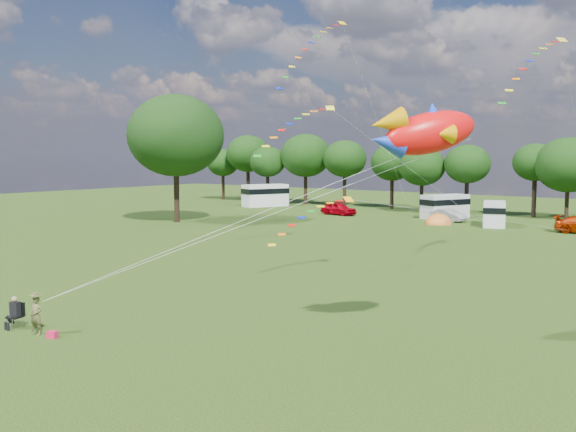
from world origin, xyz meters
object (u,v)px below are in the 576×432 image
Objects in this scene: car_b at (448,215)px; campervan_a at (265,195)px; big_tree at (176,136)px; kite_flyer at (36,315)px; tent_orange at (438,224)px; campervan_b at (445,206)px; camp_chair at (16,309)px; car_a at (338,209)px; campervan_c at (494,213)px; fish_kite at (422,133)px.

car_b is 27.81m from campervan_a.
kite_flyer is at bearing -50.30° from big_tree.
kite_flyer is at bearing -84.94° from tent_orange.
campervan_b reaches higher than car_b.
camp_chair is (-1.55, 0.02, 0.02)m from kite_flyer.
tent_orange is 2.25× the size of camp_chair.
big_tree is 29.83m from car_b.
car_a reaches higher than car_b.
car_b is at bearing -125.88° from campervan_b.
big_tree reaches higher than campervan_b.
big_tree reaches higher than kite_flyer.
campervan_b is at bearing 41.16° from campervan_c.
fish_kite reaches higher than campervan_b.
campervan_c is at bearing 73.54° from camp_chair.
campervan_b is at bearing 44.94° from big_tree.
car_a is 18.46m from campervan_c.
big_tree is 22.92m from campervan_a.
fish_kite is (14.57, 7.23, 7.13)m from camp_chair.
tent_orange is (-5.02, -2.01, -1.27)m from campervan_c.
kite_flyer is at bearing -125.90° from campervan_a.
campervan_a is at bearing 82.81° from fish_kite.
campervan_c is at bearing -83.73° from car_a.
campervan_c is (27.61, 16.79, -7.73)m from big_tree.
campervan_b is 1.93× the size of tent_orange.
campervan_a is 1.24× the size of campervan_c.
campervan_c is 43.99m from fish_kite.
fish_kite is at bearing -112.54° from campervan_a.
car_a is at bearing 171.13° from tent_orange.
fish_kite is at bearing -66.63° from tent_orange.
fish_kite reaches higher than car_b.
camp_chair is at bearing -155.34° from car_a.
tent_orange is (0.32, -3.21, -0.63)m from car_b.
car_a is 13.61m from tent_orange.
fish_kite is (39.77, -24.97, -1.09)m from big_tree.
car_a is 51.63m from camp_chair.
big_tree is at bearing 145.48° from car_b.
campervan_a is at bearing 167.42° from tent_orange.
campervan_c is 1.76× the size of tent_orange.
car_a is 2.89× the size of kite_flyer.
big_tree is at bearing -142.70° from campervan_a.
campervan_a reaches higher than camp_chair.
fish_kite is (17.18, -39.75, 7.91)m from tent_orange.
kite_flyer is (-0.86, -49.00, -0.51)m from campervan_c.
kite_flyer is 1.17× the size of camp_chair.
car_b is 0.70× the size of campervan_c.
car_a is at bearing 111.41° from car_b.
big_tree is 9.85× the size of camp_chair.
campervan_c is (5.34, -1.21, 0.64)m from car_b.
car_a is (9.16, 16.87, -8.26)m from big_tree.
car_a is at bearing 96.17° from kite_flyer.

